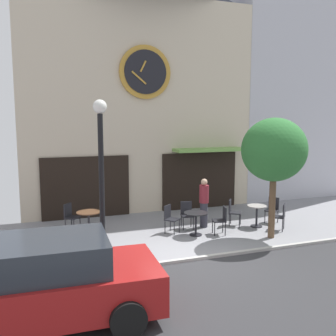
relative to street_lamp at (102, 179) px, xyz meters
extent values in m
cube|color=gray|center=(2.20, 1.56, -2.14)|extent=(26.25, 5.28, 0.05)
cube|color=#2D2D30|center=(2.20, -4.04, -2.14)|extent=(26.25, 5.92, 0.05)
cube|color=#A8A5A0|center=(2.20, -1.06, -2.07)|extent=(26.25, 0.12, 0.08)
cube|color=beige|center=(2.40, 5.63, 2.05)|extent=(9.23, 2.86, 8.31)
cylinder|color=#B7842D|center=(2.40, 4.14, 3.31)|extent=(2.00, 0.10, 2.00)
cylinder|color=black|center=(2.40, 4.08, 3.31)|extent=(1.64, 0.04, 1.64)
cube|color=#B7842D|center=(2.30, 4.04, 3.51)|extent=(0.26, 0.03, 0.43)
cube|color=#B7842D|center=(2.13, 4.04, 3.09)|extent=(0.58, 0.03, 0.49)
cube|color=black|center=(0.09, 4.16, -0.96)|extent=(3.23, 0.10, 2.30)
cube|color=black|center=(4.70, 4.16, -0.96)|extent=(3.23, 0.10, 2.30)
cube|color=#72A84C|center=(4.98, 3.85, 0.34)|extent=(2.95, 0.90, 0.12)
cube|color=#B2B2BC|center=(10.30, 5.92, 4.05)|extent=(6.58, 3.44, 12.32)
cylinder|color=black|center=(0.00, 0.00, -1.93)|extent=(0.32, 0.32, 0.36)
cylinder|color=black|center=(0.00, 0.00, -0.21)|extent=(0.14, 0.14, 3.80)
sphere|color=white|center=(0.00, 0.00, 1.87)|extent=(0.36, 0.36, 0.36)
cylinder|color=brown|center=(5.21, -0.14, -1.09)|extent=(0.20, 0.20, 2.03)
ellipsoid|color=#2D7033|center=(5.21, -0.14, 0.63)|extent=(2.03, 1.83, 1.93)
cylinder|color=black|center=(-0.11, 2.02, -1.74)|extent=(0.07, 0.07, 0.74)
cylinder|color=black|center=(-0.11, 2.02, -2.10)|extent=(0.40, 0.40, 0.03)
cylinder|color=brown|center=(-0.11, 2.02, -1.37)|extent=(0.76, 0.76, 0.03)
cylinder|color=black|center=(3.08, 0.85, -1.75)|extent=(0.07, 0.07, 0.73)
cylinder|color=black|center=(3.08, 0.85, -2.10)|extent=(0.40, 0.40, 0.03)
cylinder|color=black|center=(3.08, 0.85, -1.39)|extent=(0.76, 0.76, 0.03)
cylinder|color=black|center=(5.43, 1.02, -1.75)|extent=(0.07, 0.07, 0.73)
cylinder|color=black|center=(5.43, 1.02, -2.10)|extent=(0.40, 0.40, 0.03)
cylinder|color=gray|center=(5.43, 1.02, -1.39)|extent=(0.65, 0.65, 0.03)
cube|color=black|center=(4.80, 1.40, -1.66)|extent=(0.56, 0.56, 0.04)
cube|color=black|center=(4.66, 1.51, -1.44)|extent=(0.26, 0.33, 0.45)
cylinder|color=black|center=(4.84, 1.16, -1.89)|extent=(0.03, 0.03, 0.45)
cylinder|color=black|center=(5.04, 1.44, -1.89)|extent=(0.03, 0.03, 0.45)
cylinder|color=black|center=(4.57, 1.36, -1.89)|extent=(0.03, 0.03, 0.45)
cylinder|color=black|center=(4.77, 1.64, -1.89)|extent=(0.03, 0.03, 0.45)
cube|color=black|center=(3.09, 1.59, -1.66)|extent=(0.46, 0.46, 0.04)
cube|color=black|center=(3.12, 1.77, -1.44)|extent=(0.38, 0.11, 0.45)
cylinder|color=black|center=(2.90, 1.45, -1.89)|extent=(0.03, 0.03, 0.45)
cylinder|color=black|center=(3.23, 1.39, -1.89)|extent=(0.03, 0.03, 0.45)
cylinder|color=black|center=(2.96, 1.79, -1.89)|extent=(0.03, 0.03, 0.45)
cylinder|color=black|center=(3.29, 1.73, -1.89)|extent=(0.03, 0.03, 0.45)
cube|color=black|center=(-0.56, 2.65, -1.66)|extent=(0.56, 0.56, 0.04)
cube|color=black|center=(-0.70, 2.77, -1.44)|extent=(0.28, 0.31, 0.45)
cylinder|color=black|center=(-0.54, 2.41, -1.89)|extent=(0.03, 0.03, 0.45)
cylinder|color=black|center=(-0.32, 2.67, -1.89)|extent=(0.03, 0.03, 0.45)
cylinder|color=black|center=(-0.80, 2.64, -1.89)|extent=(0.03, 0.03, 0.45)
cylinder|color=black|center=(-0.58, 2.89, -1.89)|extent=(0.03, 0.03, 0.45)
cube|color=black|center=(2.45, 1.32, -1.66)|extent=(0.56, 0.56, 0.04)
cube|color=black|center=(2.34, 1.45, -1.44)|extent=(0.32, 0.27, 0.45)
cylinder|color=black|center=(2.43, 1.08, -1.89)|extent=(0.03, 0.03, 0.45)
cylinder|color=black|center=(2.69, 1.30, -1.89)|extent=(0.03, 0.03, 0.45)
cylinder|color=black|center=(2.21, 1.34, -1.89)|extent=(0.03, 0.03, 0.45)
cylinder|color=black|center=(2.48, 1.56, -1.89)|extent=(0.03, 0.03, 0.45)
cube|color=black|center=(6.19, 1.25, -1.66)|extent=(0.55, 0.55, 0.04)
cube|color=black|center=(6.34, 1.35, -1.44)|extent=(0.24, 0.34, 0.45)
cylinder|color=black|center=(5.96, 1.30, -1.89)|extent=(0.03, 0.03, 0.45)
cylinder|color=black|center=(6.14, 1.02, -1.89)|extent=(0.03, 0.03, 0.45)
cylinder|color=black|center=(6.24, 1.49, -1.89)|extent=(0.03, 0.03, 0.45)
cylinder|color=black|center=(6.43, 1.20, -1.89)|extent=(0.03, 0.03, 0.45)
cube|color=black|center=(5.89, 0.46, -1.66)|extent=(0.57, 0.57, 0.04)
cube|color=black|center=(6.02, 0.33, -1.44)|extent=(0.29, 0.30, 0.45)
cylinder|color=black|center=(5.88, 0.70, -1.89)|extent=(0.03, 0.03, 0.45)
cylinder|color=black|center=(5.65, 0.45, -1.89)|extent=(0.03, 0.03, 0.45)
cylinder|color=black|center=(6.13, 0.46, -1.89)|extent=(0.03, 0.03, 0.45)
cylinder|color=black|center=(5.89, 0.22, -1.89)|extent=(0.03, 0.03, 0.45)
cube|color=black|center=(3.82, 0.70, -1.66)|extent=(0.49, 0.49, 0.04)
cube|color=black|center=(3.99, 0.65, -1.44)|extent=(0.14, 0.38, 0.45)
cylinder|color=black|center=(3.70, 0.90, -1.89)|extent=(0.03, 0.03, 0.45)
cylinder|color=black|center=(3.61, 0.57, -1.89)|extent=(0.03, 0.03, 0.45)
cylinder|color=black|center=(4.03, 0.82, -1.89)|extent=(0.03, 0.03, 0.45)
cylinder|color=black|center=(3.94, 0.49, -1.89)|extent=(0.03, 0.03, 0.45)
cylinder|color=#2D2D38|center=(3.71, 1.60, -1.69)|extent=(0.31, 0.31, 0.85)
cylinder|color=maroon|center=(3.71, 1.60, -0.96)|extent=(0.38, 0.38, 0.60)
sphere|color=tan|center=(3.71, 1.60, -0.55)|extent=(0.22, 0.22, 0.22)
cube|color=maroon|center=(-1.60, -2.87, -1.52)|extent=(4.37, 1.98, 0.75)
cube|color=#262B33|center=(-1.60, -2.87, -0.86)|extent=(2.47, 1.69, 0.60)
cylinder|color=black|center=(-0.23, -3.83, -1.79)|extent=(0.65, 0.25, 0.64)
cylinder|color=black|center=(-0.15, -2.03, -1.79)|extent=(0.65, 0.25, 0.64)
camera|label=1|loc=(-1.52, -9.51, 1.54)|focal=39.30mm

